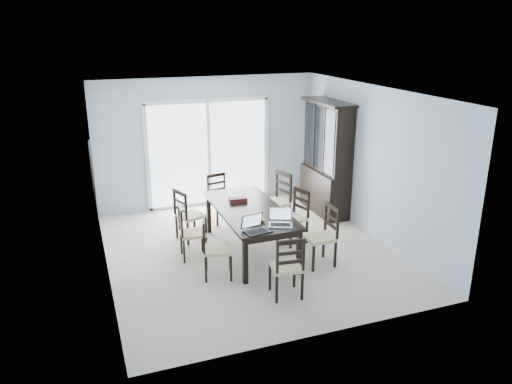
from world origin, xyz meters
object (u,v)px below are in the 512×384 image
at_px(chair_left_far, 186,210).
at_px(laptop_dark, 257,228).
at_px(hot_tub, 176,169).
at_px(dining_table, 250,213).
at_px(chair_right_near, 325,229).
at_px(chair_end_far, 219,193).
at_px(game_box, 238,200).
at_px(chair_right_mid, 297,210).
at_px(chair_right_far, 278,194).
at_px(laptop_silver, 280,222).
at_px(chair_left_mid, 187,227).
at_px(chair_end_near, 288,261).
at_px(cell_phone, 269,231).
at_px(chair_left_near, 211,241).
at_px(china_hutch, 326,159).

distance_m(chair_left_far, laptop_dark, 1.86).
distance_m(laptop_dark, hot_tub, 4.50).
relative_size(dining_table, chair_right_near, 2.00).
distance_m(chair_left_far, chair_end_far, 1.08).
relative_size(laptop_dark, game_box, 1.32).
bearing_deg(chair_left_far, game_box, 42.82).
height_order(chair_right_mid, chair_right_far, chair_right_far).
bearing_deg(laptop_dark, laptop_silver, 5.03).
bearing_deg(chair_right_near, chair_right_far, 2.68).
relative_size(chair_right_far, chair_end_far, 1.16).
distance_m(chair_left_mid, chair_right_far, 1.97).
relative_size(chair_right_mid, hot_tub, 0.48).
xyz_separation_m(chair_left_far, chair_right_far, (1.71, 0.01, 0.07)).
height_order(chair_end_near, cell_phone, chair_end_near).
height_order(chair_right_far, chair_end_far, chair_right_far).
xyz_separation_m(chair_right_near, game_box, (-1.01, 1.18, 0.20)).
distance_m(dining_table, laptop_dark, 0.98).
height_order(laptop_silver, cell_phone, laptop_silver).
relative_size(chair_left_mid, chair_end_far, 0.97).
xyz_separation_m(chair_left_near, cell_phone, (0.75, -0.37, 0.19)).
height_order(cell_phone, game_box, game_box).
relative_size(chair_right_near, laptop_dark, 2.90).
bearing_deg(chair_end_near, cell_phone, 101.30).
relative_size(china_hutch, chair_end_near, 2.10).
bearing_deg(game_box, chair_right_mid, -14.61).
bearing_deg(chair_end_near, china_hutch, 61.31).
distance_m(chair_right_far, game_box, 1.02).
relative_size(chair_end_near, chair_end_far, 1.01).
bearing_deg(chair_left_near, chair_right_far, 146.17).
bearing_deg(chair_left_far, cell_phone, 5.00).
bearing_deg(dining_table, china_hutch, 31.71).
height_order(chair_left_mid, cell_phone, chair_left_mid).
relative_size(chair_right_mid, cell_phone, 9.24).
bearing_deg(chair_left_near, dining_table, 142.99).
bearing_deg(laptop_silver, game_box, 125.58).
bearing_deg(china_hutch, chair_right_near, -117.77).
distance_m(dining_table, cell_phone, 1.01).
bearing_deg(game_box, chair_left_mid, -164.48).
xyz_separation_m(chair_right_near, chair_end_near, (-0.95, -0.77, -0.03)).
xyz_separation_m(chair_left_near, chair_left_far, (-0.07, 1.41, 0.00)).
height_order(dining_table, chair_end_near, chair_end_near).
height_order(chair_left_near, cell_phone, chair_left_near).
bearing_deg(chair_right_near, chair_left_mid, 63.65).
bearing_deg(chair_left_near, laptop_dark, 76.34).
height_order(dining_table, chair_left_mid, chair_left_mid).
xyz_separation_m(chair_right_near, hot_tub, (-1.43, 4.35, -0.07)).
distance_m(game_box, hot_tub, 3.21).
xyz_separation_m(dining_table, chair_end_near, (-0.02, -1.58, -0.12)).
distance_m(chair_right_mid, chair_end_near, 1.92).
relative_size(chair_right_mid, laptop_dark, 2.80).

